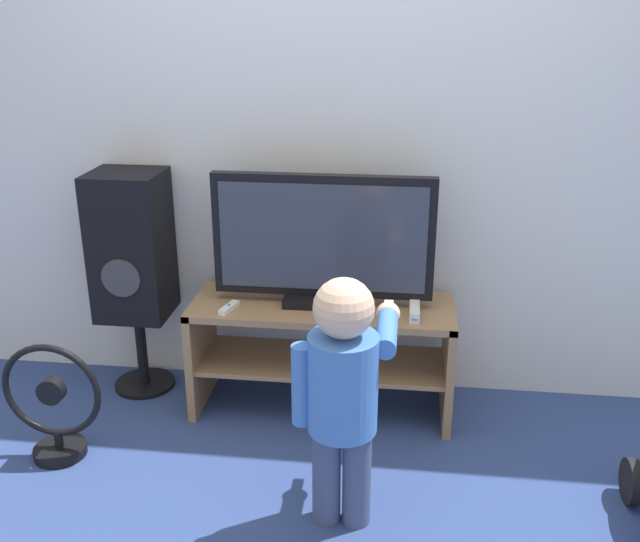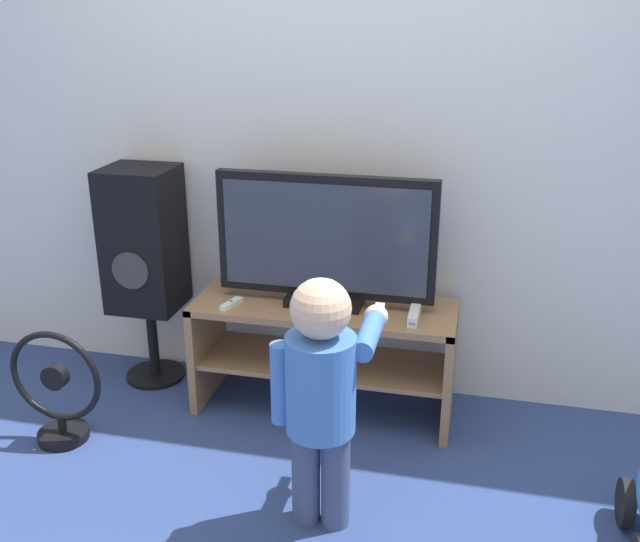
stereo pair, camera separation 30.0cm
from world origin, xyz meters
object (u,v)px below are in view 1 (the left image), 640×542
object	(u,v)px
television	(323,242)
remote_primary	(229,308)
speaker_tower	(132,250)
floor_fan	(54,407)
game_console	(415,311)
child	(344,384)

from	to	relation	value
television	remote_primary	xyz separation A→B (m)	(-0.39, -0.13, -0.27)
speaker_tower	floor_fan	distance (m)	0.78
speaker_tower	game_console	bearing A→B (deg)	-7.06
game_console	remote_primary	xyz separation A→B (m)	(-0.80, -0.04, -0.01)
game_console	speaker_tower	world-z (taller)	speaker_tower
child	floor_fan	xyz separation A→B (m)	(-1.20, 0.24, -0.33)
television	speaker_tower	world-z (taller)	television
television	floor_fan	distance (m)	1.30
remote_primary	floor_fan	size ratio (longest dim) A/B	0.26
floor_fan	remote_primary	bearing A→B (deg)	31.88
television	child	xyz separation A→B (m)	(0.16, -0.77, -0.25)
game_console	child	world-z (taller)	child
television	remote_primary	distance (m)	0.50
remote_primary	speaker_tower	distance (m)	0.56
television	remote_primary	bearing A→B (deg)	-161.88
remote_primary	floor_fan	distance (m)	0.82
speaker_tower	child	bearing A→B (deg)	-38.55
child	floor_fan	bearing A→B (deg)	168.63
game_console	child	distance (m)	0.72
television	speaker_tower	bearing A→B (deg)	175.62
remote_primary	speaker_tower	world-z (taller)	speaker_tower
television	game_console	distance (m)	0.49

